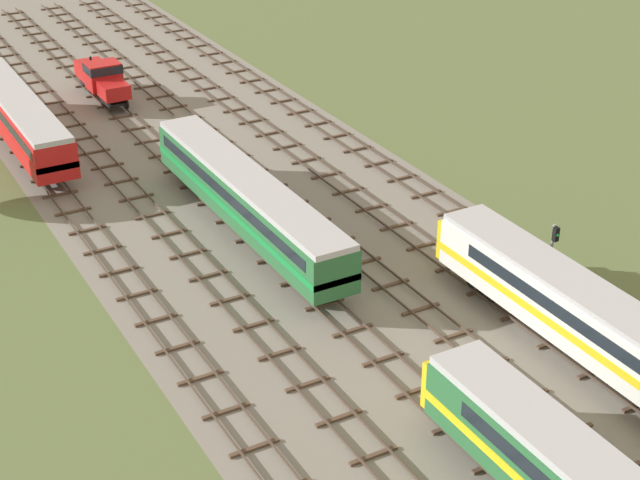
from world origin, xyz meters
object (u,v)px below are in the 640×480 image
(diesel_railcar_far_left_far, at_px, (19,115))
(shunter_loco_centre_left_farther, at_px, (102,77))
(passenger_coach_centre_left_midfar, at_px, (248,197))
(diesel_railcar_centre_right_mid, at_px, (583,314))
(signal_post_nearest, at_px, (552,254))

(diesel_railcar_far_left_far, bearing_deg, shunter_loco_centre_left_farther, 39.52)
(diesel_railcar_far_left_far, relative_size, shunter_loco_centre_left_farther, 2.42)
(shunter_loco_centre_left_farther, bearing_deg, passenger_coach_centre_left_midfar, -90.00)
(diesel_railcar_far_left_far, height_order, shunter_loco_centre_left_farther, diesel_railcar_far_left_far)
(passenger_coach_centre_left_midfar, xyz_separation_m, shunter_loco_centre_left_farther, (-0.00, 28.11, -0.60))
(diesel_railcar_centre_right_mid, xyz_separation_m, diesel_railcar_far_left_far, (-17.25, 41.14, 0.00))
(diesel_railcar_centre_right_mid, bearing_deg, signal_post_nearest, 66.14)
(diesel_railcar_far_left_far, distance_m, signal_post_nearest, 41.13)
(diesel_railcar_far_left_far, distance_m, shunter_loco_centre_left_farther, 11.20)
(passenger_coach_centre_left_midfar, height_order, signal_post_nearest, signal_post_nearest)
(signal_post_nearest, bearing_deg, shunter_loco_centre_left_farther, 103.96)
(passenger_coach_centre_left_midfar, distance_m, shunter_loco_centre_left_farther, 28.11)
(shunter_loco_centre_left_farther, bearing_deg, signal_post_nearest, -76.04)
(diesel_railcar_centre_right_mid, relative_size, shunter_loco_centre_left_farther, 2.42)
(diesel_railcar_centre_right_mid, xyz_separation_m, shunter_loco_centre_left_farther, (-8.63, 48.25, -0.59))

